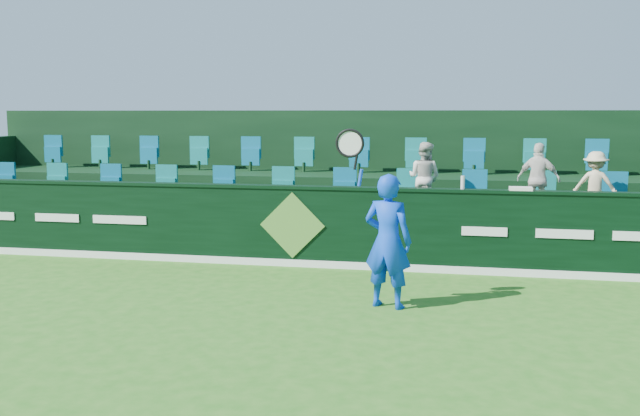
% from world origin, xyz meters
% --- Properties ---
extents(ground, '(60.00, 60.00, 0.00)m').
position_xyz_m(ground, '(0.00, 0.00, 0.00)').
color(ground, '#246718').
rests_on(ground, ground).
extents(sponsor_hoarding, '(16.00, 0.25, 1.35)m').
position_xyz_m(sponsor_hoarding, '(0.00, 4.00, 0.67)').
color(sponsor_hoarding, black).
rests_on(sponsor_hoarding, ground).
extents(stand_tier_front, '(16.00, 2.00, 0.80)m').
position_xyz_m(stand_tier_front, '(0.00, 5.10, 0.40)').
color(stand_tier_front, black).
rests_on(stand_tier_front, ground).
extents(stand_tier_back, '(16.00, 1.80, 1.30)m').
position_xyz_m(stand_tier_back, '(0.00, 7.00, 0.65)').
color(stand_tier_back, black).
rests_on(stand_tier_back, ground).
extents(stand_rear, '(16.00, 4.10, 2.60)m').
position_xyz_m(stand_rear, '(0.00, 7.44, 1.22)').
color(stand_rear, black).
rests_on(stand_rear, ground).
extents(seat_row_front, '(13.50, 0.50, 0.60)m').
position_xyz_m(seat_row_front, '(0.00, 5.50, 1.10)').
color(seat_row_front, '#0C6182').
rests_on(seat_row_front, stand_tier_front).
extents(seat_row_back, '(13.50, 0.50, 0.60)m').
position_xyz_m(seat_row_back, '(0.00, 7.30, 1.60)').
color(seat_row_back, '#0C6182').
rests_on(seat_row_back, stand_tier_back).
extents(tennis_player, '(1.08, 0.58, 2.37)m').
position_xyz_m(tennis_player, '(1.81, 1.73, 0.90)').
color(tennis_player, blue).
rests_on(tennis_player, ground).
extents(spectator_left, '(0.74, 0.67, 1.24)m').
position_xyz_m(spectator_left, '(2.08, 5.12, 1.42)').
color(spectator_left, beige).
rests_on(spectator_left, stand_tier_front).
extents(spectator_middle, '(0.79, 0.56, 1.25)m').
position_xyz_m(spectator_middle, '(4.01, 5.12, 1.42)').
color(spectator_middle, silver).
rests_on(spectator_middle, stand_tier_front).
extents(spectator_right, '(0.78, 0.54, 1.11)m').
position_xyz_m(spectator_right, '(4.92, 5.12, 1.35)').
color(spectator_right, beige).
rests_on(spectator_right, stand_tier_front).
extents(towel, '(0.35, 0.22, 0.05)m').
position_xyz_m(towel, '(3.64, 4.00, 1.38)').
color(towel, white).
rests_on(towel, sponsor_hoarding).
extents(drinks_bottle, '(0.07, 0.07, 0.21)m').
position_xyz_m(drinks_bottle, '(2.75, 4.00, 1.46)').
color(drinks_bottle, silver).
rests_on(drinks_bottle, sponsor_hoarding).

